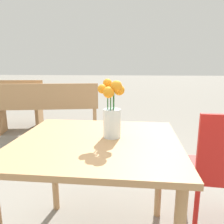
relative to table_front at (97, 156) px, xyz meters
The scene contains 5 objects.
table_front is the anchor object (origin of this frame).
flower_vase 0.26m from the table_front, 32.30° to the left, with size 0.15×0.17×0.34m.
cafe_chair 0.83m from the table_front, 11.31° to the left, with size 0.44×0.44×0.89m.
bench_near 2.59m from the table_front, 116.61° to the left, with size 1.74×0.61×0.85m.
bench_middle 3.53m from the table_front, 127.83° to the left, with size 1.46×0.50×0.85m.
Camera 1 is at (0.17, -1.17, 1.17)m, focal length 35.00 mm.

